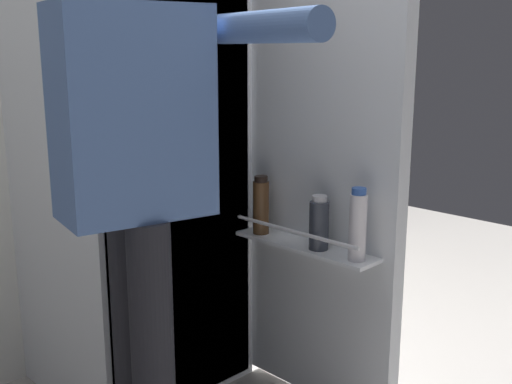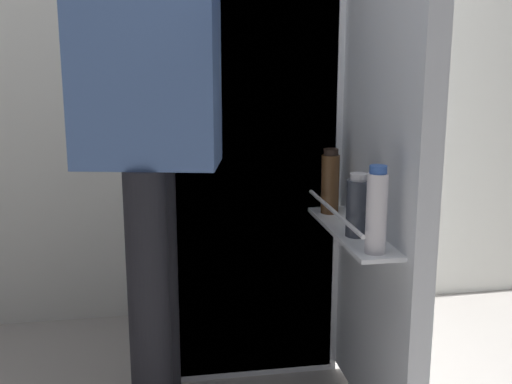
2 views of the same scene
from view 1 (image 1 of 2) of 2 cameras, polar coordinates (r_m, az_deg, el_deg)
The scene contains 3 objects.
kitchen_wall at distance 2.52m, azimuth -16.51°, elevation 14.72°, with size 4.40×0.10×2.65m, color silver.
refrigerator at distance 2.22m, azimuth -10.06°, elevation 4.37°, with size 0.70×1.20×1.80m.
person at distance 1.69m, azimuth -10.77°, elevation 2.77°, with size 0.52×0.74×1.57m.
Camera 1 is at (-1.23, -1.31, 1.23)m, focal length 43.61 mm.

